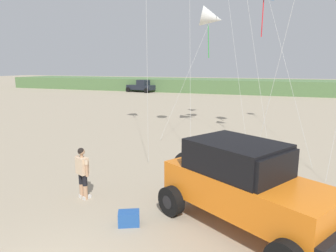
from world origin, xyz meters
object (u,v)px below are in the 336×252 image
(jeep, at_px, (244,184))
(kite_pink_ribbon, at_px, (211,18))
(distant_pickup, at_px, (141,86))
(cooler_box, at_px, (129,218))
(person_watching, at_px, (82,170))

(jeep, bearing_deg, kite_pink_ribbon, 107.43)
(distant_pickup, relative_size, kite_pink_ribbon, 0.63)
(cooler_box, height_order, distant_pickup, distant_pickup)
(jeep, relative_size, cooler_box, 8.89)
(person_watching, bearing_deg, distant_pickup, 112.94)
(distant_pickup, bearing_deg, jeep, -60.95)
(jeep, bearing_deg, distant_pickup, 119.05)
(person_watching, distance_m, distant_pickup, 40.79)
(cooler_box, relative_size, distant_pickup, 0.11)
(jeep, xyz_separation_m, person_watching, (-4.97, 0.01, -0.26))
(jeep, distance_m, distant_pickup, 42.98)
(cooler_box, relative_size, kite_pink_ribbon, 0.07)
(cooler_box, xyz_separation_m, distant_pickup, (-18.04, 38.55, 0.75))
(cooler_box, bearing_deg, distant_pickup, 88.83)
(person_watching, bearing_deg, cooler_box, -24.74)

